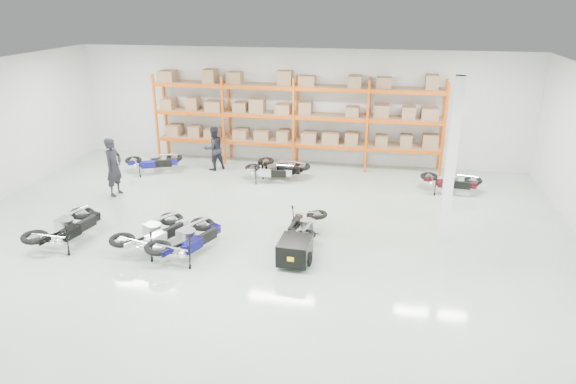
% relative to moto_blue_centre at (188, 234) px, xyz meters
% --- Properties ---
extents(room, '(18.00, 18.00, 18.00)m').
position_rel_moto_blue_centre_xyz_m(room, '(1.39, 1.70, 1.64)').
color(room, '#ABBFAE').
rests_on(room, ground).
extents(pallet_rack, '(11.28, 0.98, 3.62)m').
position_rel_moto_blue_centre_xyz_m(pallet_rack, '(1.39, 8.15, 1.65)').
color(pallet_rack, '#D64E0B').
rests_on(pallet_rack, ground).
extents(structural_column, '(0.25, 0.25, 4.50)m').
position_rel_moto_blue_centre_xyz_m(structural_column, '(6.59, 2.20, 1.64)').
color(structural_column, white).
rests_on(structural_column, ground).
extents(moto_blue_centre, '(1.65, 2.22, 1.29)m').
position_rel_moto_blue_centre_xyz_m(moto_blue_centre, '(0.00, 0.00, 0.00)').
color(moto_blue_centre, '#080643').
rests_on(moto_blue_centre, ground).
extents(moto_silver_left, '(1.74, 2.21, 1.28)m').
position_rel_moto_blue_centre_xyz_m(moto_silver_left, '(-1.04, 0.20, -0.00)').
color(moto_silver_left, silver).
rests_on(moto_silver_left, ground).
extents(moto_black_far_left, '(1.38, 2.18, 1.31)m').
position_rel_moto_blue_centre_xyz_m(moto_black_far_left, '(-3.50, 0.05, 0.01)').
color(moto_black_far_left, black).
rests_on(moto_black_far_left, ground).
extents(moto_touring_right, '(1.00, 1.75, 1.08)m').
position_rel_moto_blue_centre_xyz_m(moto_touring_right, '(2.80, 1.60, -0.10)').
color(moto_touring_right, black).
rests_on(moto_touring_right, ground).
extents(trailer, '(0.85, 1.62, 0.67)m').
position_rel_moto_blue_centre_xyz_m(trailer, '(2.80, 0.00, -0.22)').
color(trailer, black).
rests_on(trailer, ground).
extents(moto_back_a, '(2.06, 1.56, 1.20)m').
position_rel_moto_blue_centre_xyz_m(moto_back_a, '(-3.75, 6.17, -0.04)').
color(moto_back_a, navy).
rests_on(moto_back_a, ground).
extents(moto_back_b, '(1.72, 0.93, 1.09)m').
position_rel_moto_blue_centre_xyz_m(moto_back_b, '(0.85, 6.03, -0.10)').
color(moto_back_b, silver).
rests_on(moto_back_b, ground).
extents(moto_back_c, '(2.00, 1.37, 1.18)m').
position_rel_moto_blue_centre_xyz_m(moto_back_c, '(1.14, 6.51, -0.05)').
color(moto_back_c, black).
rests_on(moto_back_c, ground).
extents(moto_back_d, '(1.85, 1.06, 1.14)m').
position_rel_moto_blue_centre_xyz_m(moto_back_d, '(7.18, 6.00, -0.07)').
color(moto_back_d, '#3A0B13').
rests_on(moto_back_d, ground).
extents(person_left, '(0.57, 0.78, 1.98)m').
position_rel_moto_blue_centre_xyz_m(person_left, '(-4.02, 3.72, 0.38)').
color(person_left, black).
rests_on(person_left, ground).
extents(person_back, '(1.04, 1.04, 1.70)m').
position_rel_moto_blue_centre_xyz_m(person_back, '(-1.60, 6.95, 0.24)').
color(person_back, black).
rests_on(person_back, ground).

